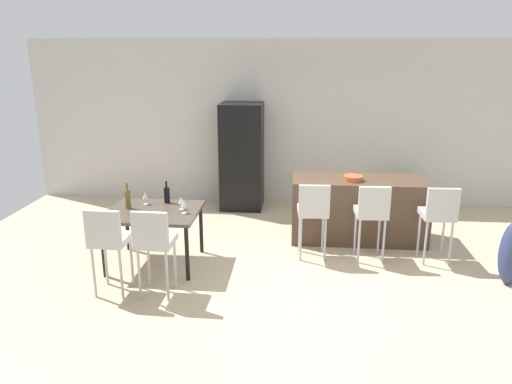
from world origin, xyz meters
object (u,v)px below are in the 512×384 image
object	(u,v)px
dining_chair_near	(108,237)
floor_vase	(512,252)
wine_glass_right	(181,200)
potted_plant	(410,190)
bar_chair_right	(439,212)
refrigerator	(242,156)
dining_chair_far	(154,239)
wine_glass_left	(145,195)
wine_bottle_middle	(128,199)
fruit_bowl	(353,178)
wine_bottle_far	(167,195)
bar_chair_left	(313,209)
kitchen_island	(358,209)
bar_chair_middle	(372,210)
dining_table	(154,215)
wine_glass_near	(184,204)

from	to	relation	value
dining_chair_near	floor_vase	distance (m)	4.69
wine_glass_right	potted_plant	world-z (taller)	wine_glass_right
bar_chair_right	refrigerator	xyz separation A→B (m)	(-2.81, 2.12, 0.22)
dining_chair_far	wine_glass_left	world-z (taller)	dining_chair_far
refrigerator	floor_vase	size ratio (longest dim) A/B	1.80
wine_bottle_middle	fruit_bowl	world-z (taller)	wine_bottle_middle
wine_bottle_far	fruit_bowl	size ratio (longest dim) A/B	1.09
bar_chair_left	floor_vase	distance (m)	2.41
bar_chair_right	refrigerator	distance (m)	3.53
bar_chair_right	wine_bottle_middle	world-z (taller)	wine_bottle_middle
kitchen_island	wine_glass_left	world-z (taller)	kitchen_island
kitchen_island	dining_chair_near	xyz separation A→B (m)	(-2.99, -1.99, 0.24)
dining_chair_far	wine_bottle_far	size ratio (longest dim) A/B	3.52
bar_chair_right	dining_chair_near	distance (m)	4.10
dining_chair_near	potted_plant	bearing A→B (deg)	39.74
wine_bottle_far	wine_glass_left	world-z (taller)	wine_bottle_far
dining_chair_near	refrigerator	distance (m)	3.53
potted_plant	wine_bottle_far	bearing A→B (deg)	-149.47
bar_chair_middle	dining_chair_near	world-z (taller)	same
dining_table	floor_vase	distance (m)	4.39
dining_chair_near	fruit_bowl	world-z (taller)	dining_chair_near
fruit_bowl	dining_chair_far	bearing A→B (deg)	-141.33
dining_table	wine_glass_right	bearing A→B (deg)	11.25
kitchen_island	dining_table	bearing A→B (deg)	-157.24
dining_chair_far	kitchen_island	bearing A→B (deg)	38.95
bar_chair_left	wine_glass_near	xyz separation A→B (m)	(-1.62, -0.45, 0.17)
wine_glass_near	refrigerator	bearing A→B (deg)	80.57
bar_chair_middle	wine_bottle_middle	xyz separation A→B (m)	(-3.15, -0.32, 0.17)
dining_table	floor_vase	bearing A→B (deg)	-2.45
dining_table	dining_chair_far	size ratio (longest dim) A/B	1.11
bar_chair_middle	wine_glass_left	xyz separation A→B (m)	(-2.98, -0.14, 0.17)
bar_chair_middle	refrigerator	size ratio (longest dim) A/B	0.57
wine_glass_near	floor_vase	distance (m)	3.98
bar_chair_left	bar_chair_middle	xyz separation A→B (m)	(0.76, -0.00, 0.00)
dining_chair_near	wine_bottle_far	world-z (taller)	dining_chair_near
floor_vase	fruit_bowl	bearing A→B (deg)	145.25
dining_chair_far	dining_chair_near	bearing A→B (deg)	180.00
wine_bottle_middle	wine_glass_right	distance (m)	0.69
dining_chair_far	floor_vase	size ratio (longest dim) A/B	1.03
bar_chair_left	dining_table	world-z (taller)	bar_chair_left
bar_chair_right	dining_chair_far	distance (m)	3.61
wine_glass_right	refrigerator	xyz separation A→B (m)	(0.50, 2.43, 0.06)
wine_glass_left	refrigerator	distance (m)	2.48
wine_glass_left	wine_glass_right	xyz separation A→B (m)	(0.52, -0.16, 0.00)
bar_chair_right	dining_chair_near	xyz separation A→B (m)	(-3.92, -1.22, 0.00)
kitchen_island	wine_glass_near	xyz separation A→B (m)	(-2.31, -1.22, 0.40)
bar_chair_right	dining_chair_near	size ratio (longest dim) A/B	1.00
wine_bottle_middle	bar_chair_right	bearing A→B (deg)	4.59
dining_chair_far	fruit_bowl	world-z (taller)	dining_chair_far
wine_glass_near	fruit_bowl	xyz separation A→B (m)	(2.19, 1.11, 0.09)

